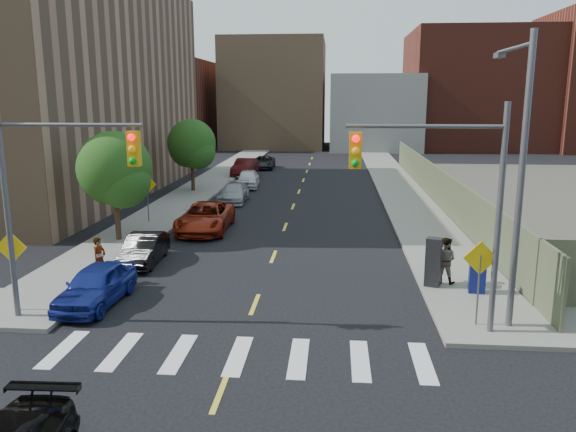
% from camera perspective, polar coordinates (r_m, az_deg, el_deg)
% --- Properties ---
extents(sidewalk_nw, '(3.50, 73.00, 0.15)m').
position_cam_1_polar(sidewalk_nw, '(53.42, -6.57, 4.35)').
color(sidewalk_nw, gray).
rests_on(sidewalk_nw, ground).
extents(sidewalk_ne, '(3.50, 73.00, 0.15)m').
position_cam_1_polar(sidewalk_ne, '(52.63, 10.26, 4.13)').
color(sidewalk_ne, gray).
rests_on(sidewalk_ne, ground).
extents(fence_north, '(0.12, 44.00, 2.50)m').
position_cam_1_polar(fence_north, '(39.46, 14.81, 3.06)').
color(fence_north, '#5E5F43').
rests_on(fence_north, ground).
extents(bg_bldg_west, '(14.00, 18.00, 12.00)m').
position_cam_1_polar(bg_bldg_west, '(84.13, -12.53, 10.97)').
color(bg_bldg_west, '#592319').
rests_on(bg_bldg_west, ground).
extents(bg_bldg_midwest, '(14.00, 16.00, 15.00)m').
position_cam_1_polar(bg_bldg_midwest, '(82.87, -1.28, 12.27)').
color(bg_bldg_midwest, '#8C6B4C').
rests_on(bg_bldg_midwest, ground).
extents(bg_bldg_center, '(12.00, 16.00, 10.00)m').
position_cam_1_polar(bg_bldg_center, '(80.61, 8.69, 10.37)').
color(bg_bldg_center, gray).
rests_on(bg_bldg_center, ground).
extents(bg_bldg_east, '(18.00, 18.00, 16.00)m').
position_cam_1_polar(bg_bldg_east, '(84.64, 18.38, 12.01)').
color(bg_bldg_east, '#592319').
rests_on(bg_bldg_east, ground).
extents(signal_nw, '(4.59, 0.30, 7.00)m').
position_cam_1_polar(signal_nw, '(18.75, -22.93, 3.11)').
color(signal_nw, '#59595E').
rests_on(signal_nw, ground).
extents(signal_ne, '(4.59, 0.30, 7.00)m').
position_cam_1_polar(signal_ne, '(16.93, 15.90, 2.74)').
color(signal_ne, '#59595E').
rests_on(signal_ne, ground).
extents(streetlight_ne, '(0.25, 3.70, 9.00)m').
position_cam_1_polar(streetlight_ne, '(18.26, 22.35, 5.14)').
color(streetlight_ne, '#59595E').
rests_on(streetlight_ne, ground).
extents(warn_sign_nw, '(1.06, 0.06, 2.83)m').
position_cam_1_polar(warn_sign_nw, '(20.56, -26.22, -3.70)').
color(warn_sign_nw, '#59595E').
rests_on(warn_sign_nw, ground).
extents(warn_sign_ne, '(1.06, 0.06, 2.83)m').
position_cam_1_polar(warn_sign_ne, '(18.23, 18.91, -4.99)').
color(warn_sign_ne, '#59595E').
rests_on(warn_sign_ne, ground).
extents(warn_sign_midwest, '(1.06, 0.06, 2.83)m').
position_cam_1_polar(warn_sign_midwest, '(32.58, -14.11, 2.60)').
color(warn_sign_midwest, '#59595E').
rests_on(warn_sign_midwest, ground).
extents(tree_west_near, '(3.66, 3.64, 5.52)m').
position_cam_1_polar(tree_west_near, '(28.77, -17.17, 4.20)').
color(tree_west_near, '#332114').
rests_on(tree_west_near, ground).
extents(tree_west_far, '(3.66, 3.64, 5.52)m').
position_cam_1_polar(tree_west_far, '(42.97, -9.74, 6.98)').
color(tree_west_far, '#332114').
rests_on(tree_west_far, ground).
extents(parked_car_blue, '(1.84, 4.20, 1.41)m').
position_cam_1_polar(parked_car_blue, '(20.75, -18.93, -6.68)').
color(parked_car_blue, navy).
rests_on(parked_car_blue, ground).
extents(parked_car_black, '(1.54, 3.96, 1.29)m').
position_cam_1_polar(parked_car_black, '(25.20, -14.43, -3.27)').
color(parked_car_black, black).
rests_on(parked_car_black, ground).
extents(parked_car_red, '(2.61, 5.52, 1.52)m').
position_cam_1_polar(parked_car_red, '(30.54, -8.40, -0.14)').
color(parked_car_red, maroon).
rests_on(parked_car_red, ground).
extents(parked_car_silver, '(1.85, 4.43, 1.28)m').
position_cam_1_polar(parked_car_silver, '(38.82, -5.54, 2.34)').
color(parked_car_silver, '#93979A').
rests_on(parked_car_silver, ground).
extents(parked_car_white, '(1.96, 4.28, 1.42)m').
position_cam_1_polar(parked_car_white, '(45.03, -4.10, 3.80)').
color(parked_car_white, silver).
rests_on(parked_car_white, ground).
extents(parked_car_maroon, '(2.06, 4.90, 1.57)m').
position_cam_1_polar(parked_car_maroon, '(51.83, -4.38, 4.96)').
color(parked_car_maroon, '#3F0C0E').
rests_on(parked_car_maroon, ground).
extents(parked_car_grey, '(2.23, 4.64, 1.27)m').
position_cam_1_polar(parked_car_grey, '(56.94, -2.51, 5.46)').
color(parked_car_grey, black).
rests_on(parked_car_grey, ground).
extents(mailbox, '(0.63, 0.51, 1.40)m').
position_cam_1_polar(mailbox, '(21.53, 18.68, -5.63)').
color(mailbox, navy).
rests_on(mailbox, sidewalk_ne).
extents(payphone, '(0.67, 0.61, 1.85)m').
position_cam_1_polar(payphone, '(21.71, 14.55, -4.56)').
color(payphone, black).
rests_on(payphone, sidewalk_ne).
extents(pedestrian_west, '(0.55, 0.70, 1.69)m').
position_cam_1_polar(pedestrian_west, '(22.92, -18.61, -4.14)').
color(pedestrian_west, gray).
rests_on(pedestrian_west, sidewalk_nw).
extents(pedestrian_east, '(1.06, 0.97, 1.77)m').
position_cam_1_polar(pedestrian_east, '(22.23, 15.65, -4.33)').
color(pedestrian_east, gray).
rests_on(pedestrian_east, sidewalk_ne).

